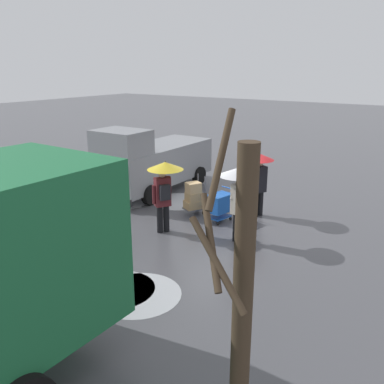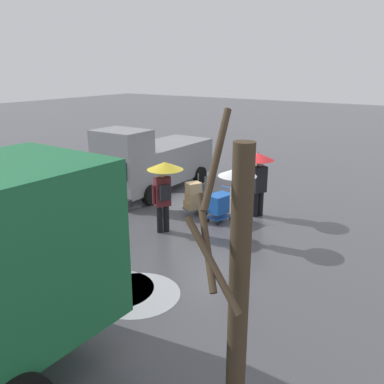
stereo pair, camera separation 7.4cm
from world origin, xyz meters
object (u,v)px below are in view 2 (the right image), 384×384
(pedestrian_black_side, at_px, (258,170))
(bare_tree_near, at_px, (236,303))
(cargo_van_parked_right, at_px, (152,161))
(hand_dolly_boxes, at_px, (194,197))
(shopping_cart_vendor, at_px, (220,204))
(pedestrian_pink_side, at_px, (238,187))
(pedestrian_white_side, at_px, (164,181))

(pedestrian_black_side, xyz_separation_m, bare_tree_near, (-3.35, 7.88, 0.51))
(cargo_van_parked_right, height_order, pedestrian_black_side, cargo_van_parked_right)
(pedestrian_black_side, bearing_deg, cargo_van_parked_right, -4.25)
(hand_dolly_boxes, distance_m, pedestrian_black_side, 2.26)
(shopping_cart_vendor, distance_m, hand_dolly_boxes, 0.99)
(shopping_cart_vendor, height_order, bare_tree_near, bare_tree_near)
(shopping_cart_vendor, bearing_deg, bare_tree_near, 121.13)
(pedestrian_black_side, bearing_deg, pedestrian_pink_side, 100.83)
(pedestrian_white_side, relative_size, bare_tree_near, 0.50)
(hand_dolly_boxes, height_order, pedestrian_black_side, pedestrian_black_side)
(cargo_van_parked_right, distance_m, pedestrian_white_side, 4.22)
(shopping_cart_vendor, relative_size, hand_dolly_boxes, 0.77)
(pedestrian_black_side, height_order, pedestrian_white_side, same)
(bare_tree_near, bearing_deg, pedestrian_black_side, -66.96)
(shopping_cart_vendor, xyz_separation_m, pedestrian_pink_side, (-1.19, 1.10, 1.02))
(shopping_cart_vendor, relative_size, bare_tree_near, 0.24)
(pedestrian_pink_side, bearing_deg, cargo_van_parked_right, -26.45)
(cargo_van_parked_right, height_order, pedestrian_white_side, cargo_van_parked_right)
(cargo_van_parked_right, distance_m, shopping_cart_vendor, 4.11)
(shopping_cart_vendor, distance_m, bare_tree_near, 8.13)
(cargo_van_parked_right, distance_m, bare_tree_near, 11.47)
(cargo_van_parked_right, bearing_deg, pedestrian_white_side, 133.76)
(pedestrian_pink_side, height_order, pedestrian_black_side, same)
(pedestrian_pink_side, bearing_deg, bare_tree_near, 117.16)
(hand_dolly_boxes, bearing_deg, pedestrian_white_side, 92.72)
(cargo_van_parked_right, relative_size, bare_tree_near, 1.25)
(cargo_van_parked_right, xyz_separation_m, bare_tree_near, (-7.95, 8.22, 0.91))
(pedestrian_pink_side, distance_m, pedestrian_white_side, 2.17)
(pedestrian_white_side, bearing_deg, cargo_van_parked_right, -46.24)
(pedestrian_black_side, relative_size, pedestrian_white_side, 1.00)
(pedestrian_black_side, distance_m, pedestrian_white_side, 3.18)
(pedestrian_pink_side, relative_size, pedestrian_white_side, 1.00)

